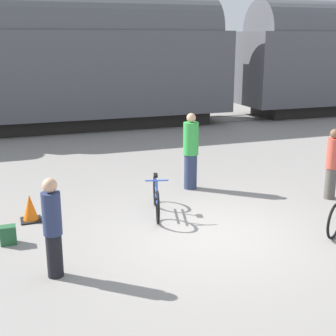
{
  "coord_description": "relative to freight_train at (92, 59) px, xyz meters",
  "views": [
    {
      "loc": [
        -3.43,
        -7.39,
        3.55
      ],
      "look_at": [
        -0.53,
        0.89,
        1.1
      ],
      "focal_mm": 50.0,
      "sensor_mm": 36.0,
      "label": 1
    }
  ],
  "objects": [
    {
      "name": "rail_near",
      "position": [
        0.0,
        -0.72,
        -2.72
      ],
      "size": [
        48.17,
        0.07,
        0.01
      ],
      "primitive_type": "cube",
      "color": "#4C4238",
      "rests_on": "ground_plane"
    },
    {
      "name": "freight_train",
      "position": [
        0.0,
        0.0,
        0.0
      ],
      "size": [
        36.17,
        2.9,
        5.2
      ],
      "color": "black",
      "rests_on": "ground_plane"
    },
    {
      "name": "bicycle_blue",
      "position": [
        -0.64,
        -10.2,
        -2.37
      ],
      "size": [
        0.54,
        1.68,
        0.83
      ],
      "color": "black",
      "rests_on": "ground_plane"
    },
    {
      "name": "traffic_cone",
      "position": [
        -3.14,
        -9.74,
        -2.48
      ],
      "size": [
        0.4,
        0.4,
        0.55
      ],
      "color": "black",
      "rests_on": "ground_plane"
    },
    {
      "name": "ground_plane",
      "position": [
        0.0,
        -11.54,
        -2.73
      ],
      "size": [
        80.0,
        80.0,
        0.0
      ],
      "primitive_type": "plane",
      "color": "gray"
    },
    {
      "name": "person_in_navy",
      "position": [
        -2.92,
        -12.22,
        -1.92
      ],
      "size": [
        0.29,
        0.29,
        1.58
      ],
      "rotation": [
        0.0,
        0.0,
        3.21
      ],
      "color": "black",
      "rests_on": "ground_plane"
    },
    {
      "name": "person_in_red",
      "position": [
        3.4,
        -10.59,
        -1.91
      ],
      "size": [
        0.29,
        0.29,
        1.62
      ],
      "rotation": [
        0.0,
        0.0,
        4.02
      ],
      "color": "#514C47",
      "rests_on": "ground_plane"
    },
    {
      "name": "backpack",
      "position": [
        -3.58,
        -10.76,
        -2.56
      ],
      "size": [
        0.28,
        0.2,
        0.34
      ],
      "color": "#235633",
      "rests_on": "ground_plane"
    },
    {
      "name": "rail_far",
      "position": [
        0.0,
        0.72,
        -2.72
      ],
      "size": [
        48.17,
        0.07,
        0.01
      ],
      "primitive_type": "cube",
      "color": "#4C4238",
      "rests_on": "ground_plane"
    },
    {
      "name": "person_in_green",
      "position": [
        0.67,
        -8.85,
        -1.8
      ],
      "size": [
        0.36,
        0.36,
        1.85
      ],
      "rotation": [
        0.0,
        0.0,
        2.27
      ],
      "color": "#283351",
      "rests_on": "ground_plane"
    }
  ]
}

